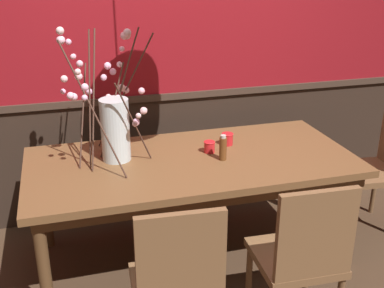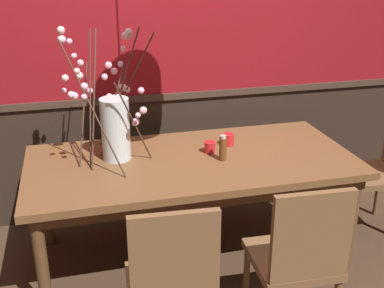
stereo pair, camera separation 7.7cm
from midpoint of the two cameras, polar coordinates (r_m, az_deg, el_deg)
name	(u,v)px [view 2 (the right image)]	position (r m, az deg, el deg)	size (l,w,h in m)	color
ground_plane	(192,255)	(3.45, 0.66, -13.04)	(24.00, 24.00, 0.00)	#422D1E
back_wall	(166,33)	(3.64, -2.54, 13.08)	(4.78, 0.14, 2.86)	#2D2119
dining_table	(192,170)	(3.12, 0.71, -3.07)	(2.10, 0.99, 0.74)	brown
chair_near_side_left	(172,279)	(2.37, -1.40, -15.80)	(0.45, 0.41, 0.94)	brown
chair_far_side_left	(122,143)	(3.96, -7.83, 0.10)	(0.41, 0.42, 0.95)	brown
chair_near_side_right	(299,256)	(2.56, 13.43, -12.88)	(0.44, 0.44, 0.96)	brown
chair_head_east_end	(381,168)	(3.79, 22.16, -2.67)	(0.48, 0.47, 0.88)	brown
chair_far_side_right	(198,135)	(4.05, 1.22, 1.06)	(0.46, 0.40, 0.94)	brown
vase_with_blossoms	(114,123)	(3.05, -8.57, 2.49)	(0.59, 0.63, 0.84)	silver
candle_holder_nearer_center	(210,147)	(3.17, 2.84, -0.35)	(0.08, 0.08, 0.08)	red
candle_holder_nearer_edge	(228,139)	(3.30, 5.02, 0.56)	(0.08, 0.08, 0.08)	red
condiment_bottle	(223,148)	(3.04, 4.42, -0.53)	(0.05, 0.05, 0.17)	brown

